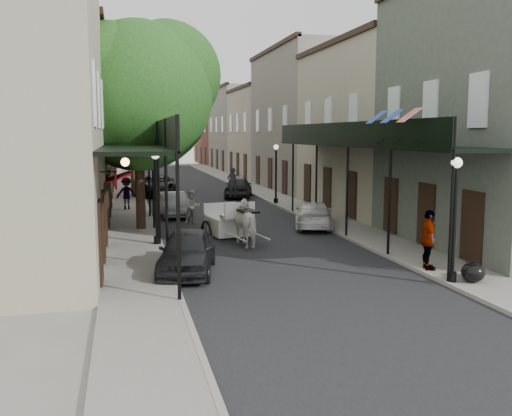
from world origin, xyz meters
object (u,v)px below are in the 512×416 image
horse (249,223)px  car_left_near (187,251)px  pedestrian_sidewalk_right (429,240)px  car_right_far (238,187)px  carriage (224,208)px  car_left_far (157,185)px  lamppost_right_far (276,173)px  car_left_mid (173,204)px  pedestrian_sidewalk_left (127,193)px  tree_near (146,90)px  tree_far (137,114)px  car_right_near (314,215)px  pedestrian_walking (192,207)px  lamppost_left (156,196)px  lamppost_right_near (454,218)px

horse → car_left_near: size_ratio=0.52×
pedestrian_sidewalk_right → car_right_far: size_ratio=0.45×
carriage → car_left_far: bearing=85.9°
lamppost_right_far → car_left_mid: (-6.82, -3.56, -1.39)m
pedestrian_sidewalk_right → lamppost_right_far: bearing=14.9°
horse → carriage: 2.89m
pedestrian_sidewalk_left → pedestrian_sidewalk_right: bearing=118.6°
car_right_far → tree_near: bearing=77.6°
tree_far → car_right_near: bearing=-62.9°
pedestrian_sidewalk_left → car_left_far: (2.28, 8.25, -0.27)m
pedestrian_sidewalk_left → car_right_near: 11.96m
pedestrian_walking → car_right_far: 11.89m
lamppost_left → car_left_near: lamppost_left is taller
car_left_mid → car_left_far: bearing=87.7°
pedestrian_sidewalk_left → car_left_near: size_ratio=0.44×
pedestrian_walking → car_left_mid: 2.88m
car_left_far → carriage: bearing=-80.3°
tree_far → car_left_mid: (1.53, -9.74, -5.18)m
pedestrian_walking → car_left_near: 10.36m
lamppost_right_near → lamppost_left: same height
lamppost_right_far → pedestrian_walking: bearing=-133.9°
carriage → pedestrian_sidewalk_right: bearing=-69.4°
car_left_near → car_right_far: size_ratio=0.96×
pedestrian_sidewalk_left → pedestrian_sidewalk_right: pedestrian_sidewalk_right is taller
pedestrian_sidewalk_left → pedestrian_sidewalk_right: size_ratio=0.95×
lamppost_left → pedestrian_walking: size_ratio=2.18×
pedestrian_sidewalk_right → car_left_far: bearing=30.0°
lamppost_left → pedestrian_sidewalk_left: (-1.08, 11.18, -1.00)m
lamppost_left → carriage: bearing=35.0°
lamppost_left → car_left_mid: (1.38, 8.44, -1.39)m
tree_near → car_left_far: (1.30, 15.25, -5.71)m
lamppost_right_far → pedestrian_sidewalk_left: bearing=-174.9°
tree_near → pedestrian_walking: tree_near is taller
carriage → car_right_far: size_ratio=0.71×
pedestrian_walking → car_right_far: size_ratio=0.39×
horse → tree_far: bearing=-89.1°
lamppost_right_far → pedestrian_sidewalk_left: size_ratio=2.00×
car_left_far → car_right_far: 6.17m
horse → car_left_mid: 9.37m
lamppost_right_far → pedestrian_walking: 8.88m
car_left_mid → car_right_far: car_right_far is taller
lamppost_left → horse: size_ratio=1.70×
horse → car_left_mid: size_ratio=0.55×
carriage → car_right_far: 14.89m
car_right_far → car_left_far: bearing=-10.7°
lamppost_right_far → car_right_far: (-1.50, 4.63, -1.31)m
tree_far → pedestrian_walking: (2.25, -12.52, -4.99)m
pedestrian_sidewalk_right → pedestrian_sidewalk_left: bearing=42.6°
horse → pedestrian_walking: 6.50m
horse → car_left_mid: (-2.26, 9.09, -0.27)m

